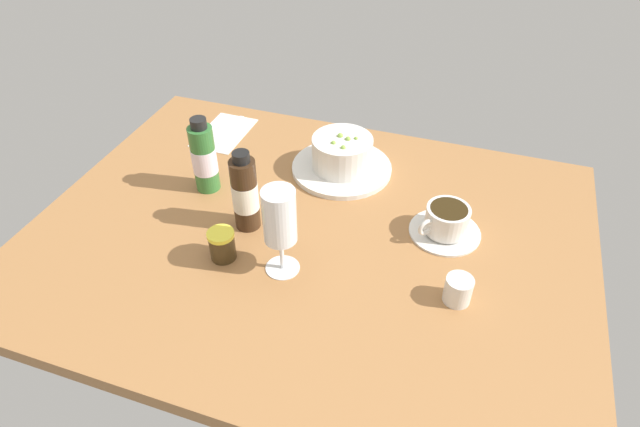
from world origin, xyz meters
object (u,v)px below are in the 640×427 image
object	(u,v)px
cutlery_setting	(223,133)
sauce_bottle_green	(204,158)
creamer_jug	(458,290)
wine_glass	(280,220)
porridge_bowl	(341,156)
sauce_bottle_brown	(245,194)
jam_jar	(222,245)
coffee_cup	(446,222)

from	to	relation	value
cutlery_setting	sauce_bottle_green	xyz separation A→B (cm)	(-7.13, 21.17, 7.53)
creamer_jug	wine_glass	bearing A→B (deg)	4.57
sauce_bottle_green	porridge_bowl	bearing A→B (deg)	-148.65
porridge_bowl	cutlery_setting	distance (cm)	33.42
cutlery_setting	creamer_jug	world-z (taller)	creamer_jug
porridge_bowl	sauce_bottle_brown	xyz separation A→B (cm)	(12.09, 24.29, 4.03)
porridge_bowl	wine_glass	bearing A→B (deg)	88.33
sauce_bottle_green	sauce_bottle_brown	bearing A→B (deg)	147.31
porridge_bowl	sauce_bottle_brown	size ratio (longest dim) A/B	1.31
jam_jar	coffee_cup	bearing A→B (deg)	-152.39
cutlery_setting	coffee_cup	world-z (taller)	coffee_cup
creamer_jug	sauce_bottle_green	world-z (taller)	sauce_bottle_green
wine_glass	sauce_bottle_brown	xyz separation A→B (cm)	(11.12, -9.18, -3.81)
sauce_bottle_brown	cutlery_setting	bearing A→B (deg)	-55.32
coffee_cup	jam_jar	distance (cm)	43.50
cutlery_setting	wine_glass	xyz separation A→B (cm)	(-31.78, 39.03, 11.48)
creamer_jug	coffee_cup	bearing A→B (deg)	-75.04
porridge_bowl	wine_glass	world-z (taller)	wine_glass
coffee_cup	sauce_bottle_green	xyz separation A→B (cm)	(51.52, 1.52, 4.94)
porridge_bowl	wine_glass	size ratio (longest dim) A/B	1.28
jam_jar	sauce_bottle_brown	distance (cm)	11.10
cutlery_setting	jam_jar	world-z (taller)	jam_jar
cutlery_setting	sauce_bottle_brown	xyz separation A→B (cm)	(-20.66, 29.85, 7.68)
sauce_bottle_brown	sauce_bottle_green	size ratio (longest dim) A/B	1.01
sauce_bottle_brown	jam_jar	bearing A→B (deg)	86.84
wine_glass	jam_jar	size ratio (longest dim) A/B	2.93
porridge_bowl	creamer_jug	bearing A→B (deg)	134.49
sauce_bottle_brown	sauce_bottle_green	distance (cm)	16.07
coffee_cup	sauce_bottle_green	distance (cm)	51.78
porridge_bowl	sauce_bottle_green	bearing A→B (deg)	31.35
cutlery_setting	sauce_bottle_green	bearing A→B (deg)	108.62
cutlery_setting	coffee_cup	distance (cm)	61.92
wine_glass	sauce_bottle_green	distance (cm)	30.69
cutlery_setting	creamer_jug	xyz separation A→B (cm)	(-63.16, 36.52, 2.33)
wine_glass	sauce_bottle_brown	bearing A→B (deg)	-39.55
porridge_bowl	sauce_bottle_brown	distance (cm)	27.43
coffee_cup	creamer_jug	world-z (taller)	coffee_cup
porridge_bowl	sauce_bottle_green	distance (cm)	30.25
coffee_cup	creamer_jug	distance (cm)	17.46
jam_jar	sauce_bottle_brown	world-z (taller)	sauce_bottle_brown
wine_glass	jam_jar	xyz separation A→B (cm)	(11.67, 0.79, -8.67)
jam_jar	sauce_bottle_brown	xyz separation A→B (cm)	(-0.55, -9.97, 4.86)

